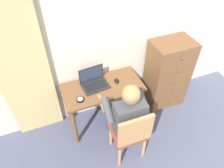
# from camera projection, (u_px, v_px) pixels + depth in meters

# --- Properties ---
(wall_back) EXTENTS (4.80, 0.05, 2.50)m
(wall_back) POSITION_uv_depth(u_px,v_px,m) (118.00, 36.00, 2.77)
(wall_back) COLOR beige
(wall_back) RESTS_ON ground_plane
(curtain_panel) EXTENTS (0.62, 0.03, 2.24)m
(curtain_panel) POSITION_uv_depth(u_px,v_px,m) (22.00, 69.00, 2.47)
(curtain_panel) COLOR #CCB77A
(curtain_panel) RESTS_ON ground_plane
(desk) EXTENTS (1.07, 0.52, 0.75)m
(desk) POSITION_uv_depth(u_px,v_px,m) (103.00, 94.00, 2.89)
(desk) COLOR brown
(desk) RESTS_ON ground_plane
(dresser) EXTENTS (0.60, 0.45, 1.14)m
(dresser) POSITION_uv_depth(u_px,v_px,m) (167.00, 74.00, 3.25)
(dresser) COLOR brown
(dresser) RESTS_ON ground_plane
(chair) EXTENTS (0.43, 0.41, 0.90)m
(chair) POSITION_uv_depth(u_px,v_px,m) (130.00, 132.00, 2.55)
(chair) COLOR brown
(chair) RESTS_ON ground_plane
(person_seated) EXTENTS (0.54, 0.59, 1.22)m
(person_seated) POSITION_uv_depth(u_px,v_px,m) (125.00, 112.00, 2.55)
(person_seated) COLOR #33384C
(person_seated) RESTS_ON ground_plane
(laptop) EXTENTS (0.36, 0.28, 0.24)m
(laptop) POSITION_uv_depth(u_px,v_px,m) (94.00, 82.00, 2.79)
(laptop) COLOR #232326
(laptop) RESTS_ON desk
(computer_mouse) EXTENTS (0.07, 0.11, 0.03)m
(computer_mouse) POSITION_uv_depth(u_px,v_px,m) (117.00, 81.00, 2.85)
(computer_mouse) COLOR black
(computer_mouse) RESTS_ON desk
(desk_clock) EXTENTS (0.09, 0.09, 0.03)m
(desk_clock) POSITION_uv_depth(u_px,v_px,m) (80.00, 100.00, 2.60)
(desk_clock) COLOR black
(desk_clock) RESTS_ON desk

